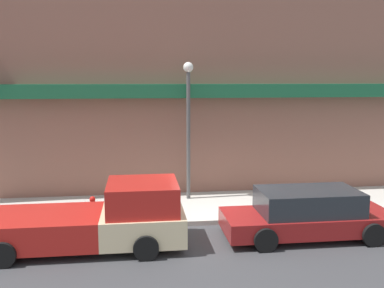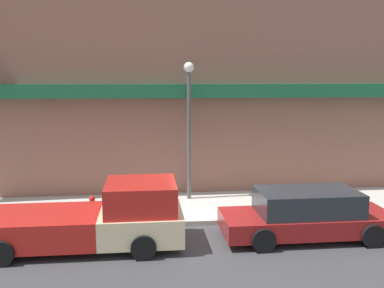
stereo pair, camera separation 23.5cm
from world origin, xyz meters
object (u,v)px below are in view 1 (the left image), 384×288
Objects in this scene: street_lamp at (188,113)px; pickup_truck at (96,220)px; fire_hydrant at (93,208)px; parked_car at (308,214)px.

pickup_truck is at bearing -127.52° from street_lamp.
fire_hydrant is (-0.27, 1.79, -0.24)m from pickup_truck.
parked_car reaches higher than fire_hydrant.
fire_hydrant is at bearing 163.13° from parked_car.
parked_car is 5.52m from street_lamp.
parked_car is 6.38× the size of fire_hydrant.
pickup_truck is 1.12× the size of street_lamp.
fire_hydrant is 0.15× the size of street_lamp.
street_lamp is (3.22, 2.06, 2.75)m from fire_hydrant.
pickup_truck is 5.47m from street_lamp.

